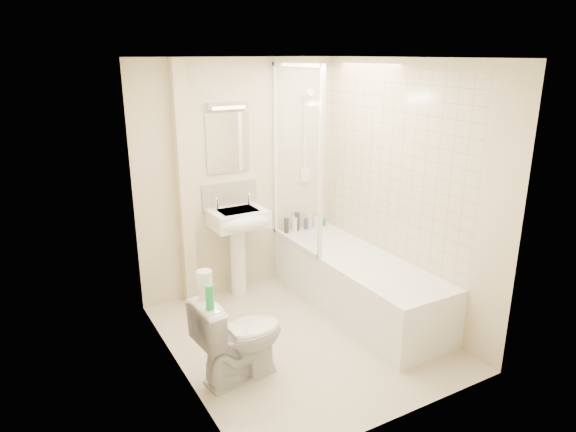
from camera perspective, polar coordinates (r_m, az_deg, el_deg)
floor at (r=4.74m, az=1.55°, el=-13.25°), size 2.50×2.50×0.00m
wall_back at (r=5.32m, az=-5.31°, el=4.17°), size 2.20×0.02×2.40m
wall_left at (r=3.82m, az=-12.59°, el=-1.61°), size 0.02×2.50×2.40m
wall_right at (r=4.89m, az=12.80°, el=2.60°), size 0.02×2.50×2.40m
ceiling at (r=4.07m, az=1.84°, el=17.17°), size 2.20×2.50×0.02m
tile_back at (r=5.60m, az=1.73°, el=7.28°), size 0.70×0.01×1.75m
tile_right at (r=4.98m, az=11.33°, el=5.62°), size 0.01×2.10×1.75m
pipe_boxing at (r=5.05m, az=-11.45°, el=3.16°), size 0.12×0.12×2.40m
splashback at (r=5.30m, az=-6.49°, el=2.20°), size 0.60×0.02×0.30m
mirror at (r=5.18m, az=-6.69°, el=8.06°), size 0.46×0.01×0.60m
strip_light at (r=5.11m, az=-6.74°, el=12.12°), size 0.42×0.07×0.07m
bathtub at (r=5.13m, az=7.67°, el=-7.24°), size 0.70×2.10×0.55m
shower_screen at (r=5.05m, az=0.91°, el=6.43°), size 0.04×0.92×1.80m
shower_fixture at (r=5.55m, az=1.96°, el=8.44°), size 0.10×0.16×0.99m
pedestal_sink at (r=5.19m, az=-5.39°, el=-1.40°), size 0.55×0.50×1.06m
bottle_black_a at (r=5.61m, az=-0.18°, el=-1.08°), size 0.05×0.05×0.16m
bottle_white_a at (r=5.66m, az=0.71°, el=-0.91°), size 0.06×0.06×0.16m
bottle_black_b at (r=5.67m, az=1.01°, el=-0.64°), size 0.06×0.06×0.21m
bottle_blue at (r=5.74m, az=2.03°, el=-0.87°), size 0.05×0.05×0.12m
bottle_cream at (r=5.76m, az=2.39°, el=-0.60°), size 0.06×0.06×0.16m
bottle_white_b at (r=5.81m, az=3.17°, el=-0.66°), size 0.06×0.06×0.12m
bottle_green at (r=5.87m, az=3.92°, el=-0.71°), size 0.06×0.06×0.08m
toilet at (r=4.07m, az=-5.36°, el=-13.17°), size 0.54×0.78×0.71m
toilet_roll_lower at (r=3.86m, az=-9.13°, el=-8.27°), size 0.10×0.10×0.10m
toilet_roll_upper at (r=3.82m, az=-9.27°, el=-6.80°), size 0.11×0.11×0.11m
green_bottle at (r=3.67m, az=-8.70°, el=-8.91°), size 0.06×0.06×0.19m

